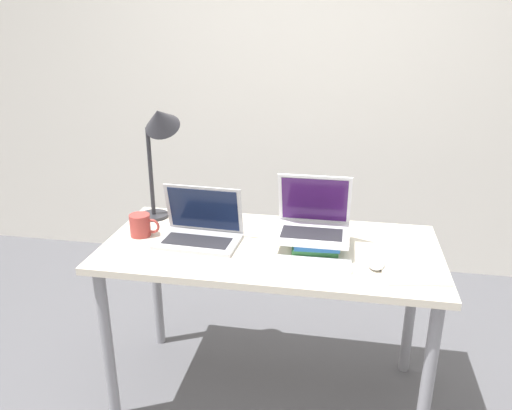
# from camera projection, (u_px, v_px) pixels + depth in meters

# --- Properties ---
(wall_back) EXTENTS (8.00, 0.05, 2.70)m
(wall_back) POSITION_uv_depth(u_px,v_px,m) (305.00, 73.00, 3.27)
(wall_back) COLOR silver
(wall_back) RESTS_ON ground_plane
(desk) EXTENTS (1.43, 0.69, 0.77)m
(desk) POSITION_uv_depth(u_px,v_px,m) (270.00, 265.00, 2.16)
(desk) COLOR beige
(desk) RESTS_ON ground_plane
(laptop_left) EXTENTS (0.36, 0.25, 0.24)m
(laptop_left) POSITION_uv_depth(u_px,v_px,m) (200.00, 230.00, 2.16)
(laptop_left) COLOR #B2B2B7
(laptop_left) RESTS_ON desk
(book_stack) EXTENTS (0.21, 0.24, 0.06)m
(book_stack) POSITION_uv_depth(u_px,v_px,m) (316.00, 241.00, 2.10)
(book_stack) COLOR #33753D
(book_stack) RESTS_ON desk
(laptop_on_books) EXTENTS (0.31, 0.25, 0.25)m
(laptop_on_books) POSITION_uv_depth(u_px,v_px,m) (313.00, 222.00, 2.10)
(laptop_on_books) COLOR silver
(laptop_on_books) RESTS_ON book_stack
(wireless_keyboard) EXTENTS (0.30, 0.12, 0.01)m
(wireless_keyboard) POSITION_uv_depth(u_px,v_px,m) (313.00, 264.00, 1.95)
(wireless_keyboard) COLOR white
(wireless_keyboard) RESTS_ON desk
(mouse) EXTENTS (0.07, 0.11, 0.03)m
(mouse) POSITION_uv_depth(u_px,v_px,m) (376.00, 263.00, 1.94)
(mouse) COLOR white
(mouse) RESTS_ON desk
(notepad) EXTENTS (0.27, 0.27, 0.01)m
(notepad) POSITION_uv_depth(u_px,v_px,m) (412.00, 270.00, 1.91)
(notepad) COLOR silver
(notepad) RESTS_ON desk
(mug) EXTENTS (0.14, 0.09, 0.10)m
(mug) POSITION_uv_depth(u_px,v_px,m) (141.00, 225.00, 2.21)
(mug) COLOR #9E3833
(mug) RESTS_ON desk
(desk_lamp) EXTENTS (0.23, 0.20, 0.58)m
(desk_lamp) POSITION_uv_depth(u_px,v_px,m) (159.00, 132.00, 2.25)
(desk_lamp) COLOR #28282D
(desk_lamp) RESTS_ON desk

